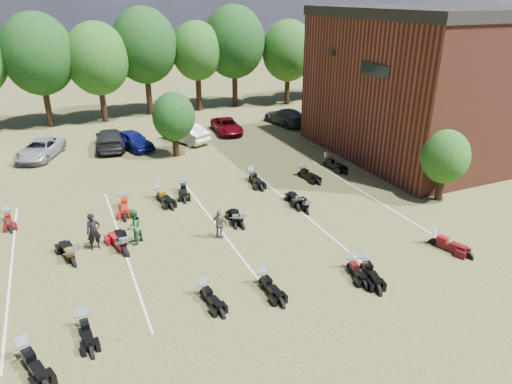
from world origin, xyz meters
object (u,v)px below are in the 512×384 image
person_green (134,227)px  motorcycle_14 (9,220)px  car_4 (133,140)px  person_grey (220,224)px  motorcycle_3 (204,296)px  motorcycle_7 (126,254)px  person_black (94,232)px  motorcycle_0 (28,361)px

person_green → motorcycle_14: bearing=-83.5°
car_4 → person_grey: 16.75m
person_green → motorcycle_3: 5.92m
person_green → motorcycle_7: person_green is taller
person_black → motorcycle_0: size_ratio=0.78×
person_grey → motorcycle_0: 10.46m
person_black → motorcycle_7: 1.94m
person_green → person_grey: size_ratio=1.18×
person_green → motorcycle_14: size_ratio=0.88×
motorcycle_0 → motorcycle_3: motorcycle_0 is taller
person_grey → motorcycle_14: 12.06m
motorcycle_0 → person_grey: bearing=11.7°
motorcycle_14 → motorcycle_0: bearing=-92.4°
car_4 → person_black: person_black is taller
motorcycle_3 → person_black: bearing=114.4°
person_green → motorcycle_0: size_ratio=0.77×
person_black → motorcycle_7: bearing=-51.2°
person_green → car_4: bearing=-141.3°
person_black → motorcycle_3: (3.70, -5.82, -0.95)m
motorcycle_7 → motorcycle_14: motorcycle_7 is taller
car_4 → motorcycle_7: 16.72m
person_black → person_grey: person_black is taller
person_black → person_green: bearing=-16.4°
motorcycle_0 → motorcycle_14: (-1.15, 12.01, 0.00)m
car_4 → person_black: (-4.54, -15.24, 0.22)m
person_grey → motorcycle_7: size_ratio=0.65×
person_green → motorcycle_7: (-0.63, -0.88, -0.94)m
person_green → motorcycle_0: person_green is taller
person_grey → motorcycle_3: (-2.24, -4.36, -0.79)m
motorcycle_3 → person_grey: bearing=54.7°
motorcycle_7 → person_grey: bearing=161.7°
person_black → person_green: person_black is taller
car_4 → person_green: size_ratio=2.29×
motorcycle_7 → person_black: bearing=-57.0°
car_4 → person_green: 15.72m
motorcycle_3 → motorcycle_7: (-2.46, 4.67, 0.00)m
person_green → motorcycle_0: (-4.85, -6.60, -0.94)m
car_4 → motorcycle_0: car_4 is taller
person_black → motorcycle_0: 7.54m
person_black → person_green: (1.88, -0.26, -0.01)m
motorcycle_0 → motorcycle_7: motorcycle_7 is taller
person_black → motorcycle_3: size_ratio=0.91×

